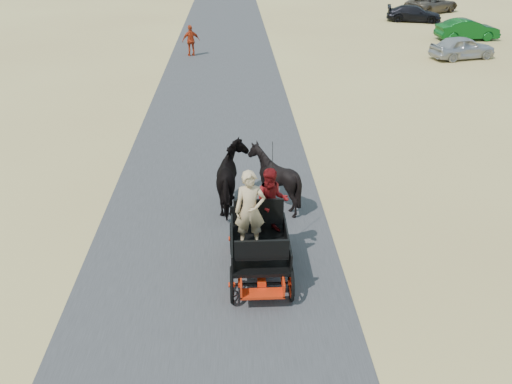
{
  "coord_description": "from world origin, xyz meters",
  "views": [
    {
      "loc": [
        0.59,
        -6.57,
        7.07
      ],
      "look_at": [
        1.09,
        4.05,
        1.2
      ],
      "focal_mm": 35.0,
      "sensor_mm": 36.0,
      "label": 1
    }
  ],
  "objects_px": {
    "horse_right": "(274,178)",
    "pedestrian": "(191,41)",
    "car_a": "(463,47)",
    "car_c": "(414,14)",
    "car_d": "(432,4)",
    "car_b": "(467,30)",
    "carriage": "(259,259)",
    "horse_left": "(233,179)"
  },
  "relations": [
    {
      "from": "pedestrian",
      "to": "car_d",
      "type": "relative_size",
      "value": 0.35
    },
    {
      "from": "horse_right",
      "to": "pedestrian",
      "type": "xyz_separation_m",
      "value": [
        -3.4,
        17.32,
        0.01
      ]
    },
    {
      "from": "carriage",
      "to": "car_b",
      "type": "xyz_separation_m",
      "value": [
        14.83,
        23.79,
        0.29
      ]
    },
    {
      "from": "car_a",
      "to": "horse_right",
      "type": "bearing_deg",
      "value": 129.65
    },
    {
      "from": "car_b",
      "to": "car_c",
      "type": "relative_size",
      "value": 0.97
    },
    {
      "from": "car_a",
      "to": "car_b",
      "type": "bearing_deg",
      "value": -39.36
    },
    {
      "from": "horse_left",
      "to": "car_b",
      "type": "height_order",
      "value": "horse_left"
    },
    {
      "from": "car_c",
      "to": "car_d",
      "type": "height_order",
      "value": "car_d"
    },
    {
      "from": "pedestrian",
      "to": "car_a",
      "type": "distance_m",
      "value": 15.4
    },
    {
      "from": "car_c",
      "to": "car_a",
      "type": "bearing_deg",
      "value": -169.32
    },
    {
      "from": "car_a",
      "to": "car_b",
      "type": "distance_m",
      "value": 5.39
    },
    {
      "from": "car_a",
      "to": "car_c",
      "type": "relative_size",
      "value": 0.9
    },
    {
      "from": "horse_right",
      "to": "car_d",
      "type": "xyz_separation_m",
      "value": [
        15.77,
        31.43,
        -0.17
      ]
    },
    {
      "from": "carriage",
      "to": "car_d",
      "type": "height_order",
      "value": "car_d"
    },
    {
      "from": "carriage",
      "to": "car_c",
      "type": "distance_m",
      "value": 33.25
    },
    {
      "from": "horse_right",
      "to": "pedestrian",
      "type": "height_order",
      "value": "pedestrian"
    },
    {
      "from": "carriage",
      "to": "car_a",
      "type": "distance_m",
      "value": 22.69
    },
    {
      "from": "car_c",
      "to": "car_d",
      "type": "xyz_separation_m",
      "value": [
        2.85,
        4.03,
        0.09
      ]
    },
    {
      "from": "pedestrian",
      "to": "car_b",
      "type": "height_order",
      "value": "pedestrian"
    },
    {
      "from": "pedestrian",
      "to": "car_b",
      "type": "relative_size",
      "value": 0.44
    },
    {
      "from": "horse_right",
      "to": "car_d",
      "type": "bearing_deg",
      "value": -116.65
    },
    {
      "from": "car_c",
      "to": "horse_left",
      "type": "bearing_deg",
      "value": 168.52
    },
    {
      "from": "car_d",
      "to": "pedestrian",
      "type": "bearing_deg",
      "value": 95.61
    },
    {
      "from": "pedestrian",
      "to": "car_b",
      "type": "bearing_deg",
      "value": 174.05
    },
    {
      "from": "car_a",
      "to": "car_b",
      "type": "xyz_separation_m",
      "value": [
        2.34,
        4.85,
        0.02
      ]
    },
    {
      "from": "car_b",
      "to": "car_d",
      "type": "distance_m",
      "value": 10.74
    },
    {
      "from": "carriage",
      "to": "car_b",
      "type": "height_order",
      "value": "car_b"
    },
    {
      "from": "car_b",
      "to": "car_a",
      "type": "bearing_deg",
      "value": 150.89
    },
    {
      "from": "horse_right",
      "to": "car_a",
      "type": "distance_m",
      "value": 19.92
    },
    {
      "from": "car_d",
      "to": "car_c",
      "type": "bearing_deg",
      "value": 113.98
    },
    {
      "from": "carriage",
      "to": "car_b",
      "type": "relative_size",
      "value": 0.61
    },
    {
      "from": "horse_left",
      "to": "car_c",
      "type": "bearing_deg",
      "value": -117.1
    },
    {
      "from": "car_c",
      "to": "carriage",
      "type": "bearing_deg",
      "value": 171.72
    },
    {
      "from": "carriage",
      "to": "car_d",
      "type": "xyz_separation_m",
      "value": [
        16.32,
        34.43,
        0.32
      ]
    },
    {
      "from": "car_d",
      "to": "car_a",
      "type": "bearing_deg",
      "value": 135.33
    },
    {
      "from": "carriage",
      "to": "car_c",
      "type": "relative_size",
      "value": 0.59
    },
    {
      "from": "pedestrian",
      "to": "horse_left",
      "type": "bearing_deg",
      "value": 80.51
    },
    {
      "from": "carriage",
      "to": "car_a",
      "type": "bearing_deg",
      "value": 56.63
    },
    {
      "from": "pedestrian",
      "to": "car_c",
      "type": "relative_size",
      "value": 0.42
    },
    {
      "from": "horse_right",
      "to": "car_c",
      "type": "xyz_separation_m",
      "value": [
        12.92,
        27.4,
        -0.26
      ]
    },
    {
      "from": "horse_right",
      "to": "car_d",
      "type": "distance_m",
      "value": 35.17
    },
    {
      "from": "horse_right",
      "to": "car_a",
      "type": "xyz_separation_m",
      "value": [
        11.93,
        15.95,
        -0.22
      ]
    }
  ]
}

